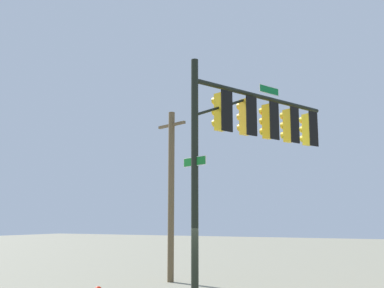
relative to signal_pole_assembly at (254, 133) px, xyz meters
name	(u,v)px	position (x,y,z in m)	size (l,w,h in m)	color
signal_pole_assembly	(254,133)	(0.00, 0.00, 0.00)	(5.59, 2.77, 7.21)	black
utility_pole	(171,192)	(4.96, 5.75, -1.41)	(0.72, 1.73, 7.67)	brown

